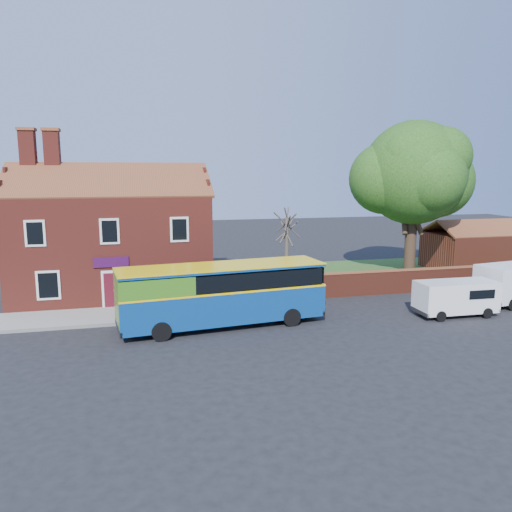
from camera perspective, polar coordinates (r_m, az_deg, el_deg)
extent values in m
plane|color=black|center=(24.26, 0.28, -9.62)|extent=(120.00, 120.00, 0.00)
cube|color=gray|center=(29.13, -16.13, -6.57)|extent=(18.00, 3.50, 0.12)
cube|color=slate|center=(27.45, -16.28, -7.55)|extent=(18.00, 0.15, 0.14)
cube|color=#426B28|center=(40.59, 13.84, -1.99)|extent=(26.00, 12.00, 0.04)
cube|color=maroon|center=(34.11, -15.98, 1.26)|extent=(12.00, 8.00, 6.50)
cube|color=brown|center=(31.78, -16.48, 8.34)|extent=(12.30, 4.08, 2.16)
cube|color=brown|center=(35.77, -16.17, 8.46)|extent=(12.30, 4.08, 2.16)
cube|color=maroon|center=(34.35, -24.64, 11.11)|extent=(0.90, 0.90, 2.20)
cube|color=maroon|center=(34.12, -22.29, 11.28)|extent=(0.90, 0.90, 2.20)
cube|color=black|center=(29.94, -16.40, 2.72)|extent=(1.10, 0.06, 1.50)
cube|color=#4C0F19|center=(30.52, -16.09, -3.82)|extent=(0.95, 0.04, 2.10)
cube|color=silver|center=(30.53, -16.09, -3.72)|extent=(1.20, 0.06, 2.30)
cube|color=#340C35|center=(30.17, -16.24, -0.68)|extent=(2.00, 0.06, 0.60)
cube|color=maroon|center=(35.34, 18.34, -2.70)|extent=(22.00, 0.30, 1.50)
cube|color=brown|center=(35.19, 18.41, -1.43)|extent=(22.00, 0.38, 0.10)
cube|color=maroon|center=(45.16, 24.12, 0.52)|extent=(8.00, 5.00, 3.00)
cube|color=brown|center=(43.94, 25.29, 2.90)|extent=(8.20, 2.56, 1.24)
cube|color=brown|center=(45.90, 23.34, 3.29)|extent=(8.20, 2.56, 1.24)
cube|color=navy|center=(26.12, -3.88, -5.44)|extent=(10.86, 3.88, 1.69)
cube|color=yellow|center=(25.91, -3.90, -3.64)|extent=(10.89, 3.90, 0.10)
cube|color=black|center=(25.80, -3.91, -2.55)|extent=(10.44, 3.85, 0.84)
cube|color=#3E811C|center=(25.06, -11.64, -3.09)|extent=(3.90, 3.10, 0.90)
cube|color=navy|center=(25.68, -3.93, -1.30)|extent=(10.86, 3.88, 0.14)
cube|color=yellow|center=(25.67, -3.93, -1.13)|extent=(10.91, 3.92, 0.06)
cylinder|color=black|center=(24.44, -10.77, -8.47)|extent=(0.98, 0.39, 0.96)
cylinder|color=black|center=(26.80, -11.67, -6.87)|extent=(0.98, 0.39, 0.96)
cylinder|color=black|center=(26.33, 4.09, -6.99)|extent=(0.98, 0.39, 0.96)
cylinder|color=black|center=(28.54, 2.01, -5.66)|extent=(0.98, 0.39, 0.96)
cube|color=white|center=(30.11, 21.87, -4.29)|extent=(4.50, 1.87, 1.70)
cube|color=black|center=(31.22, 24.96, -3.52)|extent=(0.11, 1.52, 0.67)
cube|color=black|center=(31.56, 25.09, -5.31)|extent=(0.13, 1.79, 0.21)
cylinder|color=black|center=(28.87, 20.34, -6.46)|extent=(0.59, 0.23, 0.59)
cylinder|color=black|center=(30.22, 18.64, -5.65)|extent=(0.59, 0.23, 0.59)
cylinder|color=black|center=(30.49, 24.89, -5.92)|extent=(0.59, 0.23, 0.59)
cylinder|color=black|center=(31.77, 23.08, -5.19)|extent=(0.59, 0.23, 0.59)
cylinder|color=black|center=(32.78, 27.25, -4.92)|extent=(0.76, 0.33, 0.73)
cylinder|color=black|center=(34.12, 24.58, -4.18)|extent=(0.76, 0.33, 0.73)
cylinder|color=black|center=(39.31, 17.20, 1.05)|extent=(0.84, 0.84, 4.85)
sphere|color=#497825|center=(38.91, 17.61, 9.05)|extent=(7.59, 7.59, 7.59)
sphere|color=#497825|center=(40.45, 19.97, 8.04)|extent=(5.48, 5.48, 5.48)
sphere|color=#497825|center=(38.48, 14.50, 8.57)|extent=(5.27, 5.27, 5.27)
cylinder|color=#4C4238|center=(34.96, 3.52, 0.44)|extent=(0.28, 0.28, 4.85)
cylinder|color=#4C4238|center=(34.73, 3.55, 3.27)|extent=(0.28, 2.37, 1.91)
cylinder|color=#4C4238|center=(34.75, 3.55, 2.98)|extent=(1.24, 1.75, 1.74)
cylinder|color=#4C4238|center=(34.71, 3.56, 3.55)|extent=(1.99, 0.91, 1.93)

